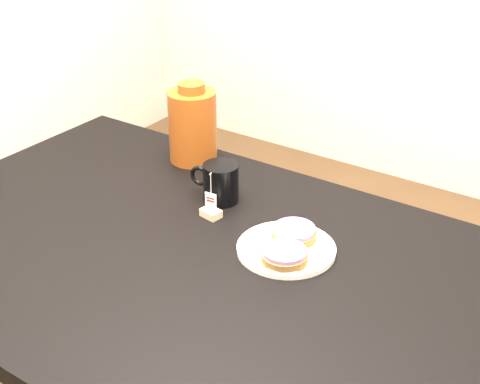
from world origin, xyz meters
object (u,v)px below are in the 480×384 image
(plate, at_px, (286,248))
(mug, at_px, (220,182))
(bagel_package, at_px, (193,125))
(bagel_front, at_px, (285,255))
(teabag_pouch, at_px, (211,213))
(table, at_px, (191,283))
(bagel_back, at_px, (294,233))

(plate, relative_size, mug, 1.59)
(plate, bearing_deg, mug, 157.46)
(mug, distance_m, bagel_package, 0.25)
(bagel_front, bearing_deg, teabag_pouch, 163.00)
(table, height_order, plate, plate)
(table, relative_size, teabag_pouch, 31.11)
(teabag_pouch, bearing_deg, bagel_back, 3.23)
(bagel_front, relative_size, mug, 1.01)
(bagel_back, distance_m, bagel_front, 0.09)
(table, height_order, bagel_back, bagel_back)
(bagel_front, bearing_deg, bagel_package, 147.53)
(bagel_package, bearing_deg, plate, -29.37)
(plate, height_order, mug, mug)
(table, height_order, bagel_package, bagel_package)
(plate, distance_m, bagel_back, 0.04)
(plate, distance_m, bagel_package, 0.51)
(table, distance_m, teabag_pouch, 0.18)
(bagel_back, relative_size, bagel_package, 0.48)
(bagel_package, bearing_deg, bagel_back, -25.60)
(table, bearing_deg, plate, 34.21)
(bagel_front, height_order, teabag_pouch, bagel_front)
(teabag_pouch, height_order, bagel_package, bagel_package)
(table, distance_m, mug, 0.26)
(bagel_back, bearing_deg, mug, 165.30)
(bagel_front, bearing_deg, mug, 151.00)
(table, xyz_separation_m, mug, (-0.08, 0.22, 0.13))
(bagel_front, distance_m, bagel_package, 0.55)
(plate, xyz_separation_m, mug, (-0.24, 0.10, 0.04))
(bagel_package, bearing_deg, mug, -36.89)
(bagel_back, relative_size, teabag_pouch, 2.31)
(bagel_front, bearing_deg, plate, 116.40)
(bagel_back, xyz_separation_m, teabag_pouch, (-0.21, -0.01, -0.02))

